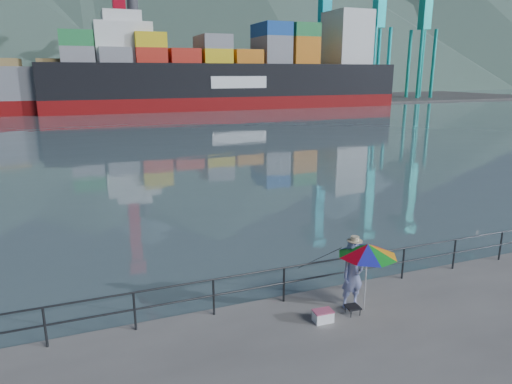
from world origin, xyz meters
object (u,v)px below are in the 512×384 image
(bulk_carrier, at_px, (27,86))
(container_ship, at_px, (238,74))
(fisherman, at_px, (353,275))
(beach_umbrella, at_px, (368,250))
(cooler_bag, at_px, (323,317))

(bulk_carrier, xyz_separation_m, container_ship, (34.97, -0.86, 1.71))
(fisherman, bearing_deg, container_ship, 69.47)
(bulk_carrier, height_order, container_ship, container_ship)
(beach_umbrella, relative_size, bulk_carrier, 0.04)
(fisherman, height_order, container_ship, container_ship)
(cooler_bag, height_order, container_ship, container_ship)
(beach_umbrella, relative_size, cooler_bag, 3.94)
(beach_umbrella, bearing_deg, container_ship, 73.52)
(container_ship, bearing_deg, beach_umbrella, -106.48)
(cooler_bag, bearing_deg, beach_umbrella, 7.02)
(fisherman, distance_m, bulk_carrier, 73.80)
(beach_umbrella, distance_m, container_ship, 75.12)
(beach_umbrella, distance_m, cooler_bag, 2.05)
(beach_umbrella, height_order, bulk_carrier, bulk_carrier)
(beach_umbrella, xyz_separation_m, bulk_carrier, (-13.69, 72.78, 2.37))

